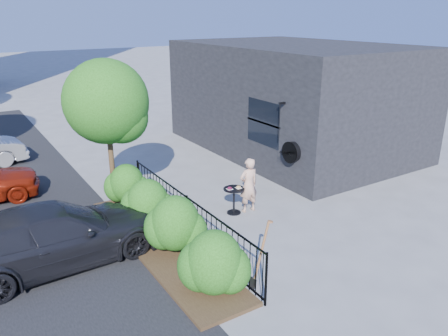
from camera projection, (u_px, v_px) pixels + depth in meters
ground at (240, 223)px, 11.12m from camera, size 120.00×120.00×0.00m
shop_building at (292, 97)px, 16.81m from camera, size 6.22×9.00×4.00m
fence at (187, 217)px, 10.17m from camera, size 0.05×6.05×1.10m
planting_bed at (161, 245)px, 9.99m from camera, size 1.30×6.00×0.08m
shrubs at (162, 216)px, 9.90m from camera, size 1.10×5.60×1.24m
patio_tree at (110, 107)px, 11.26m from camera, size 2.20×2.20×3.94m
cafe_table at (234, 196)px, 11.51m from camera, size 0.56×0.56×0.75m
woman at (249, 185)px, 11.56m from camera, size 0.56×0.38×1.49m
shovel at (259, 259)px, 8.31m from camera, size 0.47×0.18×1.41m
car_darkgrey at (55, 235)px, 9.12m from camera, size 4.64×2.10×1.32m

